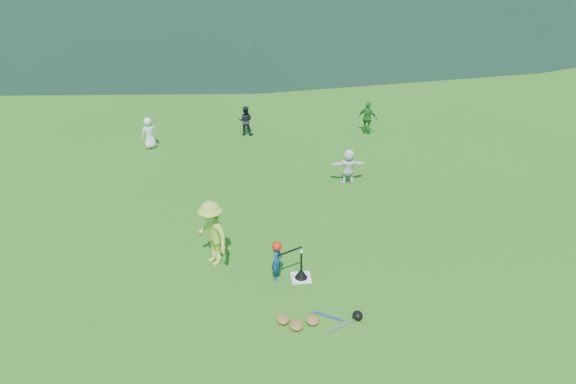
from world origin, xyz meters
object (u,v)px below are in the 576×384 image
(batter_child, at_px, (277,261))
(fielder_b, at_px, (245,121))
(fielder_c, at_px, (368,118))
(adult_coach, at_px, (212,233))
(batting_tee, at_px, (301,274))
(home_plate, at_px, (301,278))
(equipment_pile, at_px, (313,320))
(fielder_d, at_px, (348,167))
(fielder_a, at_px, (149,133))

(batter_child, distance_m, fielder_b, 8.52)
(fielder_c, bearing_deg, adult_coach, 88.35)
(batter_child, bearing_deg, batting_tee, -75.21)
(home_plate, height_order, equipment_pile, equipment_pile)
(home_plate, height_order, fielder_c, fielder_c)
(fielder_d, bearing_deg, batter_child, 61.55)
(batter_child, height_order, fielder_c, fielder_c)
(fielder_d, relative_size, batting_tee, 1.63)
(adult_coach, height_order, batting_tee, adult_coach)
(home_plate, bearing_deg, fielder_c, 66.35)
(fielder_b, distance_m, batting_tee, 8.64)
(equipment_pile, bearing_deg, batter_child, 109.76)
(fielder_a, bearing_deg, fielder_c, 156.71)
(fielder_c, height_order, equipment_pile, fielder_c)
(home_plate, height_order, fielder_b, fielder_b)
(fielder_d, bearing_deg, fielder_b, -53.06)
(batter_child, xyz_separation_m, batting_tee, (0.55, -0.08, -0.35))
(home_plate, xyz_separation_m, batter_child, (-0.55, 0.08, 0.47))
(fielder_d, relative_size, equipment_pile, 0.62)
(batting_tee, bearing_deg, batter_child, 171.54)
(adult_coach, distance_m, fielder_d, 5.43)
(fielder_a, xyz_separation_m, fielder_b, (3.32, 0.76, -0.00))
(home_plate, bearing_deg, fielder_d, 65.28)
(batter_child, relative_size, fielder_a, 0.88)
(fielder_a, bearing_deg, batting_tee, 92.02)
(fielder_c, xyz_separation_m, equipment_pile, (-3.55, -9.66, -0.53))
(batting_tee, xyz_separation_m, equipment_pile, (0.02, -1.51, -0.06))
(fielder_a, distance_m, batting_tee, 8.86)
(fielder_a, relative_size, batting_tee, 1.60)
(adult_coach, xyz_separation_m, equipment_pile, (2.01, -2.37, -0.76))
(adult_coach, relative_size, fielder_a, 1.52)
(adult_coach, distance_m, equipment_pile, 3.20)
(home_plate, distance_m, fielder_c, 8.92)
(adult_coach, bearing_deg, fielder_d, 98.82)
(batter_child, height_order, fielder_d, fielder_d)
(batter_child, relative_size, batting_tee, 1.41)
(home_plate, relative_size, fielder_d, 0.41)
(fielder_b, xyz_separation_m, fielder_d, (2.85, -4.12, 0.01))
(fielder_a, xyz_separation_m, batting_tee, (4.11, -7.84, -0.42))
(fielder_c, xyz_separation_m, batting_tee, (-3.57, -8.15, -0.47))
(adult_coach, height_order, equipment_pile, adult_coach)
(home_plate, relative_size, batting_tee, 0.66)
(fielder_c, bearing_deg, equipment_pile, 105.49)
(batter_child, height_order, batting_tee, batter_child)
(fielder_a, bearing_deg, equipment_pile, 88.21)
(batter_child, distance_m, batting_tee, 0.65)
(adult_coach, xyz_separation_m, fielder_a, (-2.13, 6.98, -0.28))
(equipment_pile, bearing_deg, batting_tee, 90.94)
(adult_coach, bearing_deg, fielder_b, 138.29)
(adult_coach, relative_size, batting_tee, 2.43)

